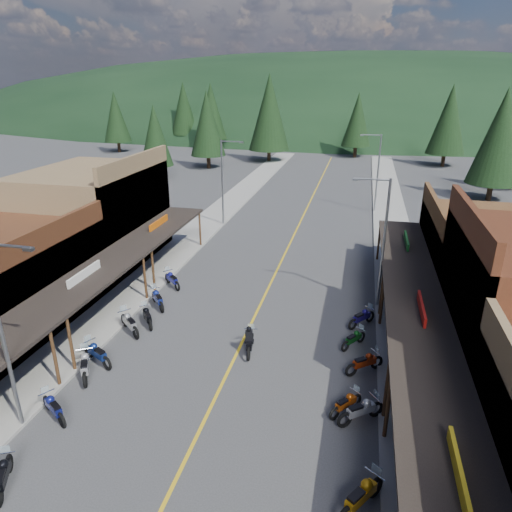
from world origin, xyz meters
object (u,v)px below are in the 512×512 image
Objects in this scene: pine_0 at (116,117)px; bike_west_9 at (147,316)px; streetlight_0 at (4,331)px; bike_east_7 at (346,403)px; bike_east_10 at (362,317)px; bike_east_8 at (365,362)px; shop_west_2 at (7,278)px; bike_west_10 at (158,298)px; pine_2 at (269,112)px; rider_on_bike at (250,341)px; pine_8 at (155,136)px; streetlight_3 at (377,170)px; pine_10 at (207,123)px; pine_3 at (357,120)px; pine_7 at (184,109)px; shop_west_3 at (96,216)px; streetlight_1 at (224,179)px; bike_east_9 at (354,338)px; bike_west_7 at (97,353)px; bike_west_11 at (172,279)px; bike_west_8 at (129,322)px; pedestrian_east_b at (400,279)px; bike_east_6 at (361,409)px; bike_west_5 at (53,407)px; pine_4 at (449,119)px; pine_11 at (500,137)px; pine_1 at (211,111)px; bike_west_4 at (3,475)px; bike_west_6 at (85,364)px; streetlight_2 at (382,238)px.

bike_west_9 is (34.25, -59.29, -5.90)m from pine_0.
bike_west_9 is (1.20, 8.71, -3.88)m from streetlight_0.
bike_east_10 reaches higher than bike_east_7.
shop_west_2 is at bearing -130.28° from bike_east_8.
bike_east_10 is at bearing 10.39° from shop_west_2.
bike_east_8 is (12.12, -1.85, 0.02)m from bike_west_9.
pine_2 is at bearing 53.45° from bike_west_10.
bike_east_7 is 0.85× the size of rider_on_bike.
pine_8 is at bearing 73.59° from bike_west_10.
pine_10 reaches higher than streetlight_3.
pine_3 is 0.88× the size of pine_7.
pine_10 is at bearing 66.69° from bike_west_9.
bike_west_10 is at bearing -117.37° from streetlight_3.
streetlight_0 reaches higher than bike_west_10.
shop_west_3 is 10.47m from bike_west_10.
streetlight_1 reaches higher than bike_east_9.
streetlight_0 is 3.56× the size of bike_west_7.
pine_7 is at bearing 63.03° from bike_west_11.
streetlight_0 reaches higher than bike_west_7.
shop_west_3 reaches higher than bike_east_10.
bike_west_8 is 1.24× the size of bike_east_7.
bike_west_7 is 1.20× the size of bike_east_7.
rider_on_bike is 12.00m from pedestrian_east_b.
bike_east_10 is at bearing 143.27° from bike_east_6.
pine_4 is at bearing 12.18° from bike_west_5.
bike_west_8 is at bearing -86.25° from pine_2.
streetlight_0 reaches higher than bike_east_9.
streetlight_1 is 4.74× the size of pedestrian_east_b.
pine_11 is at bearing -2.73° from pine_8.
pine_2 reaches higher than bike_west_10.
bike_west_4 is (18.41, -78.73, -6.65)m from pine_1.
bike_west_10 is (15.92, -35.17, -5.35)m from pine_8.
pine_2 reaches higher than pine_0.
pine_7 reaches higher than rider_on_bike.
pine_3 is 5.26× the size of bike_east_8.
streetlight_3 is 0.73× the size of pine_0.
shop_west_2 reaches higher than pedestrian_east_b.
bike_west_5 is 14.50m from bike_east_9.
bike_west_11 is (0.59, -14.23, -3.85)m from streetlight_1.
pedestrian_east_b is (14.92, 12.82, 0.33)m from bike_west_6.
pine_2 is at bearing -7.59° from pine_0.
pine_7 is 1.25× the size of pine_8.
streetlight_1 is 3.89× the size of bike_east_10.
streetlight_0 is 0.73× the size of pine_0.
streetlight_2 is 0.69× the size of pine_10.
bike_west_4 is (4.41, -66.73, -7.40)m from pine_2.
bike_east_6 is at bearing -87.10° from bike_west_11.
pine_0 is at bearing 74.25° from bike_west_11.
bike_west_4 is (26.41, -84.73, -6.65)m from pine_7.
bike_west_6 is 1.25× the size of bike_east_9.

